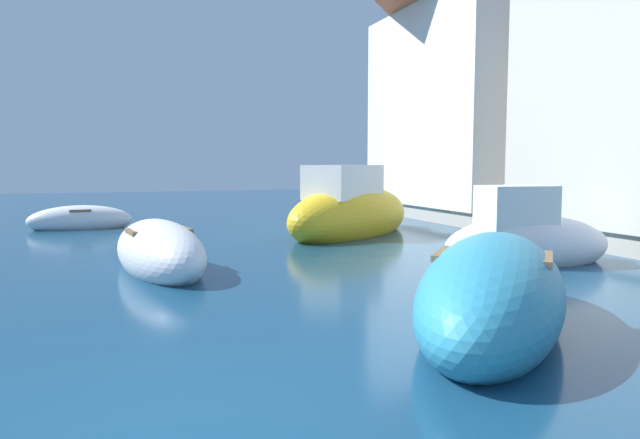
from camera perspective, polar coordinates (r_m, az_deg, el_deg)
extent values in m
ellipsoid|color=gold|center=(16.63, 3.08, 0.25)|extent=(5.68, 5.06, 1.79)
cube|color=white|center=(16.18, 2.30, 3.65)|extent=(2.66, 2.47, 0.92)
ellipsoid|color=teal|center=(7.38, 16.34, -7.16)|extent=(4.25, 4.54, 1.48)
cube|color=brown|center=(7.29, 16.44, -3.45)|extent=(1.59, 1.55, 0.08)
ellipsoid|color=white|center=(19.51, -22.21, -0.08)|extent=(3.09, 1.23, 0.93)
cube|color=brown|center=(19.48, -22.24, 0.86)|extent=(0.66, 0.87, 0.08)
ellipsoid|color=white|center=(11.37, -15.29, -3.11)|extent=(1.96, 4.04, 1.23)
cube|color=brown|center=(11.32, -15.35, -1.06)|extent=(1.20, 0.94, 0.08)
ellipsoid|color=white|center=(12.46, 19.48, -2.47)|extent=(3.72, 1.67, 1.25)
cube|color=white|center=(12.22, 18.48, 1.16)|extent=(1.47, 1.00, 0.84)
cube|color=white|center=(23.17, 15.81, 10.31)|extent=(6.24, 7.66, 7.10)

